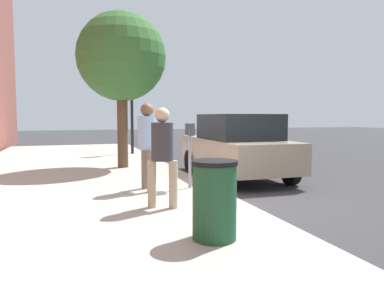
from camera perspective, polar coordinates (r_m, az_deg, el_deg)
The scene contains 9 objects.
ground_plane at distance 7.52m, azimuth 5.55°, elevation -8.80°, with size 80.00×80.00×0.00m, color #38383A.
sidewalk_slab at distance 6.88m, azimuth -18.28°, elevation -9.61°, with size 28.00×6.00×0.15m, color #B7B2A8.
parking_meter at distance 7.84m, azimuth -0.33°, elevation 0.39°, with size 0.36×0.12×1.41m.
pedestrian_at_meter at distance 7.63m, azimuth -7.06°, elevation 0.84°, with size 0.55×0.40×1.84m.
pedestrian_bystander at distance 6.14m, azimuth -4.70°, elevation -0.88°, with size 0.37×0.48×1.71m.
parked_sedan_near at distance 10.12m, azimuth 6.99°, elevation -0.27°, with size 4.43×2.03×1.77m.
street_tree at distance 11.38m, azimuth -11.05°, elevation 13.23°, with size 2.67×2.67×4.69m.
traffic_signal at distance 15.31m, azimuth -9.10°, elevation 7.57°, with size 0.24×0.44×3.60m.
trash_bin at distance 4.65m, azimuth 3.56°, elevation -8.76°, with size 0.59×0.59×1.01m.
Camera 1 is at (-6.68, 2.98, 1.72)m, focal length 33.83 mm.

